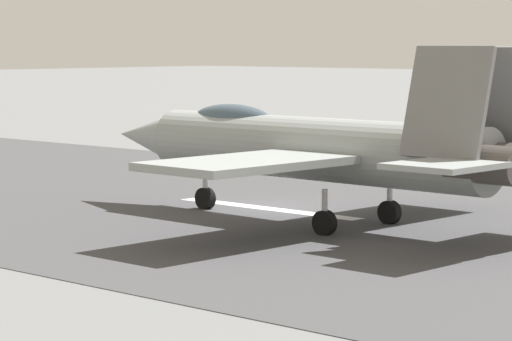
# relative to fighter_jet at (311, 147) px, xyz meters

# --- Properties ---
(ground_plane) EXTENTS (400.00, 400.00, 0.00)m
(ground_plane) POSITION_rel_fighter_jet_xyz_m (3.38, -1.58, -2.47)
(ground_plane) COLOR slate
(runway_strip) EXTENTS (240.00, 26.00, 0.02)m
(runway_strip) POSITION_rel_fighter_jet_xyz_m (3.36, -1.58, -2.46)
(runway_strip) COLOR #424245
(runway_strip) RESTS_ON ground
(fighter_jet) EXTENTS (17.46, 14.36, 5.68)m
(fighter_jet) POSITION_rel_fighter_jet_xyz_m (0.00, 0.00, 0.00)
(fighter_jet) COLOR gray
(fighter_jet) RESTS_ON ground
(marker_cone_mid) EXTENTS (0.44, 0.44, 0.55)m
(marker_cone_mid) POSITION_rel_fighter_jet_xyz_m (3.74, -14.88, -2.20)
(marker_cone_mid) COLOR orange
(marker_cone_mid) RESTS_ON ground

